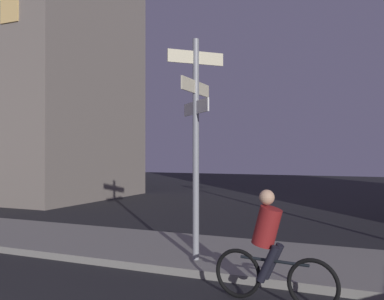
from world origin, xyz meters
The scene contains 3 objects.
sidewalk_kerb centered at (0.00, 6.62, 0.07)m, with size 40.00×2.91×0.14m, color gray.
signpost centered at (1.47, 5.84, 2.57)m, with size 0.86×1.26×4.13m.
cyclist centered at (3.19, 4.49, 0.75)m, with size 1.81×0.37×1.61m.
Camera 1 is at (4.57, -1.41, 2.13)m, focal length 39.45 mm.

